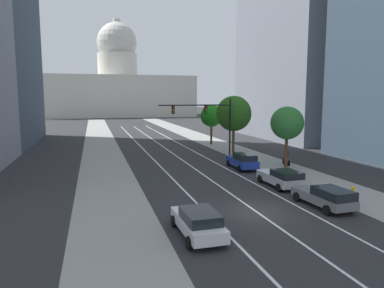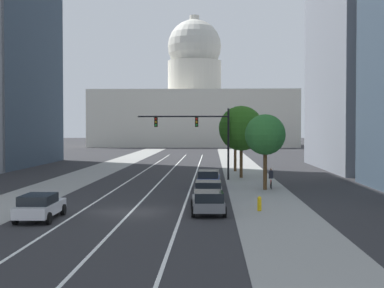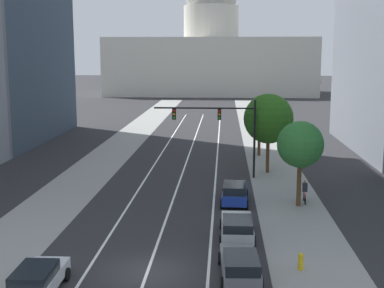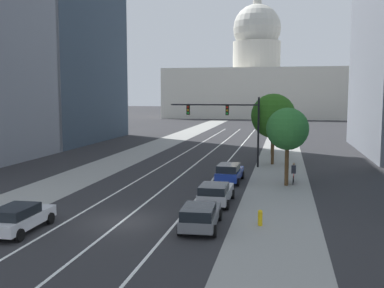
{
  "view_description": "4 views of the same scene",
  "coord_description": "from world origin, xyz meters",
  "px_view_note": "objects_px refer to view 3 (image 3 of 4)",
  "views": [
    {
      "loc": [
        -9.65,
        -19.85,
        7.09
      ],
      "look_at": [
        2.8,
        25.22,
        1.01
      ],
      "focal_mm": 33.55,
      "sensor_mm": 36.0,
      "label": 1
    },
    {
      "loc": [
        4.89,
        -33.11,
        5.11
      ],
      "look_at": [
        2.88,
        22.24,
        3.47
      ],
      "focal_mm": 51.92,
      "sensor_mm": 36.0,
      "label": 2
    },
    {
      "loc": [
        3.81,
        -25.14,
        10.94
      ],
      "look_at": [
        0.5,
        28.69,
        1.68
      ],
      "focal_mm": 49.6,
      "sensor_mm": 36.0,
      "label": 3
    },
    {
      "loc": [
        8.98,
        -23.89,
        7.26
      ],
      "look_at": [
        -0.27,
        21.36,
        2.16
      ],
      "focal_mm": 42.35,
      "sensor_mm": 36.0,
      "label": 4
    }
  ],
  "objects_px": {
    "capitol_building": "(211,54)",
    "fire_hydrant": "(301,261)",
    "car_white": "(37,280)",
    "car_silver": "(237,226)",
    "traffic_signal_mast": "(223,123)",
    "street_tree_mid_right": "(300,145)",
    "street_tree_near_right": "(260,116)",
    "cyclist": "(305,192)",
    "car_gray": "(240,264)",
    "car_blue": "(235,192)",
    "street_tree_far_right": "(269,119)"
  },
  "relations": [
    {
      "from": "car_gray",
      "to": "traffic_signal_mast",
      "type": "relative_size",
      "value": 0.52
    },
    {
      "from": "cyclist",
      "to": "street_tree_mid_right",
      "type": "relative_size",
      "value": 0.28
    },
    {
      "from": "traffic_signal_mast",
      "to": "cyclist",
      "type": "bearing_deg",
      "value": -51.77
    },
    {
      "from": "street_tree_near_right",
      "to": "cyclist",
      "type": "bearing_deg",
      "value": -83.05
    },
    {
      "from": "cyclist",
      "to": "street_tree_far_right",
      "type": "xyz_separation_m",
      "value": [
        -1.96,
        10.01,
        4.18
      ]
    },
    {
      "from": "car_white",
      "to": "traffic_signal_mast",
      "type": "bearing_deg",
      "value": -20.14
    },
    {
      "from": "car_silver",
      "to": "fire_hydrant",
      "type": "distance_m",
      "value": 5.4
    },
    {
      "from": "car_silver",
      "to": "fire_hydrant",
      "type": "relative_size",
      "value": 5.06
    },
    {
      "from": "street_tree_mid_right",
      "to": "car_white",
      "type": "bearing_deg",
      "value": -132.15
    },
    {
      "from": "car_blue",
      "to": "street_tree_near_right",
      "type": "relative_size",
      "value": 0.79
    },
    {
      "from": "capitol_building",
      "to": "fire_hydrant",
      "type": "bearing_deg",
      "value": -86.28
    },
    {
      "from": "cyclist",
      "to": "traffic_signal_mast",
      "type": "bearing_deg",
      "value": 41.75
    },
    {
      "from": "traffic_signal_mast",
      "to": "cyclist",
      "type": "distance_m",
      "value": 10.72
    },
    {
      "from": "car_gray",
      "to": "traffic_signal_mast",
      "type": "bearing_deg",
      "value": -0.22
    },
    {
      "from": "capitol_building",
      "to": "fire_hydrant",
      "type": "height_order",
      "value": "capitol_building"
    },
    {
      "from": "traffic_signal_mast",
      "to": "street_tree_mid_right",
      "type": "xyz_separation_m",
      "value": [
        5.57,
        -8.65,
        -0.38
      ]
    },
    {
      "from": "car_white",
      "to": "street_tree_near_right",
      "type": "bearing_deg",
      "value": -20.59
    },
    {
      "from": "car_gray",
      "to": "fire_hydrant",
      "type": "bearing_deg",
      "value": -70.31
    },
    {
      "from": "car_gray",
      "to": "capitol_building",
      "type": "bearing_deg",
      "value": -0.62
    },
    {
      "from": "car_silver",
      "to": "fire_hydrant",
      "type": "xyz_separation_m",
      "value": [
        3.15,
        -4.37,
        -0.32
      ]
    },
    {
      "from": "capitol_building",
      "to": "street_tree_mid_right",
      "type": "bearing_deg",
      "value": -85.11
    },
    {
      "from": "car_gray",
      "to": "street_tree_near_right",
      "type": "xyz_separation_m",
      "value": [
        2.93,
        32.04,
        3.58
      ]
    },
    {
      "from": "car_blue",
      "to": "traffic_signal_mast",
      "type": "height_order",
      "value": "traffic_signal_mast"
    },
    {
      "from": "car_gray",
      "to": "street_tree_mid_right",
      "type": "relative_size",
      "value": 0.75
    },
    {
      "from": "car_gray",
      "to": "cyclist",
      "type": "relative_size",
      "value": 2.71
    },
    {
      "from": "traffic_signal_mast",
      "to": "street_tree_far_right",
      "type": "relative_size",
      "value": 1.23
    },
    {
      "from": "street_tree_far_right",
      "to": "street_tree_mid_right",
      "type": "height_order",
      "value": "street_tree_far_right"
    },
    {
      "from": "car_silver",
      "to": "street_tree_far_right",
      "type": "distance_m",
      "value": 18.91
    },
    {
      "from": "car_white",
      "to": "street_tree_far_right",
      "type": "relative_size",
      "value": 0.63
    },
    {
      "from": "fire_hydrant",
      "to": "car_white",
      "type": "bearing_deg",
      "value": -163.48
    },
    {
      "from": "car_white",
      "to": "traffic_signal_mast",
      "type": "height_order",
      "value": "traffic_signal_mast"
    },
    {
      "from": "car_silver",
      "to": "street_tree_near_right",
      "type": "distance_m",
      "value": 26.77
    },
    {
      "from": "street_tree_mid_right",
      "to": "street_tree_near_right",
      "type": "bearing_deg",
      "value": 94.95
    },
    {
      "from": "capitol_building",
      "to": "car_silver",
      "type": "distance_m",
      "value": 115.83
    },
    {
      "from": "car_blue",
      "to": "traffic_signal_mast",
      "type": "xyz_separation_m",
      "value": [
        -0.96,
        8.28,
        4.06
      ]
    },
    {
      "from": "capitol_building",
      "to": "car_silver",
      "type": "xyz_separation_m",
      "value": [
        4.64,
        -115.32,
        -9.82
      ]
    },
    {
      "from": "car_white",
      "to": "street_tree_near_right",
      "type": "relative_size",
      "value": 0.76
    },
    {
      "from": "car_silver",
      "to": "traffic_signal_mast",
      "type": "bearing_deg",
      "value": 3.33
    },
    {
      "from": "car_blue",
      "to": "street_tree_near_right",
      "type": "distance_m",
      "value": 19.27
    },
    {
      "from": "car_gray",
      "to": "street_tree_mid_right",
      "type": "xyz_separation_m",
      "value": [
        4.59,
        12.95,
        3.75
      ]
    },
    {
      "from": "car_silver",
      "to": "fire_hydrant",
      "type": "bearing_deg",
      "value": -144.34
    },
    {
      "from": "street_tree_near_right",
      "to": "street_tree_far_right",
      "type": "bearing_deg",
      "value": -88.14
    },
    {
      "from": "car_gray",
      "to": "car_silver",
      "type": "distance_m",
      "value": 5.67
    },
    {
      "from": "traffic_signal_mast",
      "to": "street_tree_far_right",
      "type": "height_order",
      "value": "street_tree_far_right"
    },
    {
      "from": "capitol_building",
      "to": "fire_hydrant",
      "type": "xyz_separation_m",
      "value": [
        7.79,
        -119.69,
        -10.14
      ]
    },
    {
      "from": "car_white",
      "to": "cyclist",
      "type": "bearing_deg",
      "value": -42.78
    },
    {
      "from": "capitol_building",
      "to": "car_blue",
      "type": "bearing_deg",
      "value": -87.54
    },
    {
      "from": "car_white",
      "to": "street_tree_mid_right",
      "type": "relative_size",
      "value": 0.74
    },
    {
      "from": "car_white",
      "to": "street_tree_mid_right",
      "type": "height_order",
      "value": "street_tree_mid_right"
    },
    {
      "from": "car_white",
      "to": "car_silver",
      "type": "xyz_separation_m",
      "value": [
        9.27,
        8.05,
        0.01
      ]
    }
  ]
}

